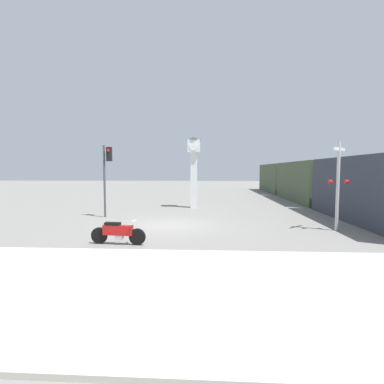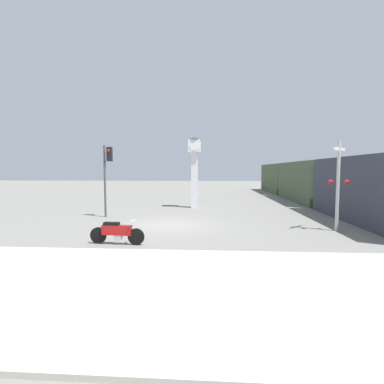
% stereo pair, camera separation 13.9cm
% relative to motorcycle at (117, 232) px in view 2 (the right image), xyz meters
% --- Properties ---
extents(ground_plane, '(120.00, 120.00, 0.00)m').
position_rel_motorcycle_xyz_m(ground_plane, '(1.31, 3.85, -0.43)').
color(ground_plane, slate).
extents(sidewalk_strip, '(36.00, 6.00, 0.10)m').
position_rel_motorcycle_xyz_m(sidewalk_strip, '(1.31, -4.00, -0.38)').
color(sidewalk_strip, '#BCB7A8').
rests_on(sidewalk_strip, ground_plane).
extents(motorcycle, '(2.05, 0.44, 0.90)m').
position_rel_motorcycle_xyz_m(motorcycle, '(0.00, 0.00, 0.00)').
color(motorcycle, black).
rests_on(motorcycle, ground_plane).
extents(clock_tower, '(1.04, 1.04, 5.03)m').
position_rel_motorcycle_xyz_m(clock_tower, '(2.20, 10.81, 2.86)').
color(clock_tower, white).
rests_on(clock_tower, ground_plane).
extents(freight_train, '(2.80, 31.74, 3.40)m').
position_rel_motorcycle_xyz_m(freight_train, '(11.74, 16.01, 1.27)').
color(freight_train, '#333842').
rests_on(freight_train, ground_plane).
extents(traffic_light, '(0.50, 0.35, 4.09)m').
position_rel_motorcycle_xyz_m(traffic_light, '(-2.51, 6.18, 2.38)').
color(traffic_light, '#47474C').
rests_on(traffic_light, ground_plane).
extents(railroad_crossing_signal, '(0.90, 0.82, 3.96)m').
position_rel_motorcycle_xyz_m(railroad_crossing_signal, '(8.96, 2.99, 1.72)').
color(railroad_crossing_signal, '#B7B7BC').
rests_on(railroad_crossing_signal, ground_plane).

